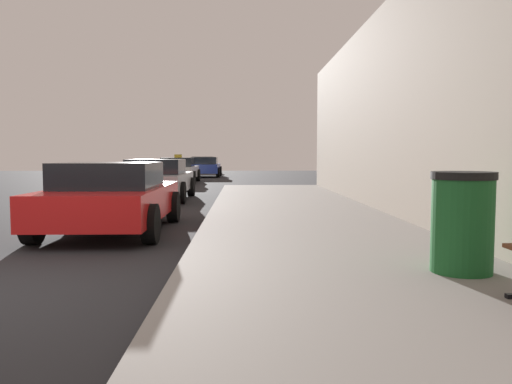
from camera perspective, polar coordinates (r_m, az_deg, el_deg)
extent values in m
cube|color=gray|center=(5.33, 12.29, -10.32)|extent=(4.00, 32.00, 0.15)
cylinder|color=#195926|center=(5.81, 22.26, -3.57)|extent=(0.64, 0.64, 1.00)
cylinder|color=black|center=(5.77, 22.41, 1.73)|extent=(0.67, 0.67, 0.08)
cube|color=red|center=(9.57, -15.87, -1.10)|extent=(1.84, 4.09, 0.55)
cube|color=black|center=(9.34, -16.25, 1.84)|extent=(1.62, 1.84, 0.45)
cylinder|color=black|center=(11.09, -18.79, -1.62)|extent=(0.22, 0.64, 0.64)
cylinder|color=black|center=(10.69, -9.31, -1.66)|extent=(0.22, 0.64, 0.64)
cylinder|color=black|center=(8.65, -23.95, -3.35)|extent=(0.22, 0.64, 0.64)
cylinder|color=black|center=(8.12, -11.82, -3.54)|extent=(0.22, 0.64, 0.64)
cube|color=#B7B7BF|center=(16.12, -11.04, 1.08)|extent=(1.81, 4.28, 0.55)
cube|color=black|center=(15.89, -11.19, 2.84)|extent=(1.59, 1.93, 0.45)
cylinder|color=black|center=(17.64, -13.19, 0.58)|extent=(0.22, 0.64, 0.64)
cylinder|color=black|center=(17.36, -7.34, 0.60)|extent=(0.22, 0.64, 0.64)
cylinder|color=black|center=(14.97, -15.31, -0.09)|extent=(0.22, 0.64, 0.64)
cylinder|color=black|center=(14.65, -8.42, -0.08)|extent=(0.22, 0.64, 0.64)
cube|color=white|center=(25.86, -8.72, 2.26)|extent=(1.70, 4.08, 0.55)
cube|color=black|center=(25.64, -8.79, 3.36)|extent=(1.50, 1.84, 0.45)
cube|color=yellow|center=(25.64, -8.80, 4.04)|extent=(0.36, 0.14, 0.16)
cylinder|color=black|center=(27.27, -10.15, 1.87)|extent=(0.22, 0.64, 0.64)
cylinder|color=black|center=(27.07, -6.58, 1.89)|extent=(0.22, 0.64, 0.64)
cylinder|color=black|center=(24.70, -11.05, 1.62)|extent=(0.22, 0.64, 0.64)
cylinder|color=black|center=(24.47, -7.12, 1.64)|extent=(0.22, 0.64, 0.64)
cube|color=#233899|center=(32.68, -5.78, 2.69)|extent=(1.80, 4.28, 0.55)
cube|color=black|center=(32.46, -5.82, 3.56)|extent=(1.58, 1.93, 0.45)
cylinder|color=black|center=(34.13, -7.12, 2.36)|extent=(0.22, 0.64, 0.64)
cylinder|color=black|center=(34.01, -4.09, 2.38)|extent=(0.22, 0.64, 0.64)
cylinder|color=black|center=(31.41, -7.60, 2.20)|extent=(0.22, 0.64, 0.64)
cylinder|color=black|center=(31.27, -4.32, 2.21)|extent=(0.22, 0.64, 0.64)
cube|color=yellow|center=(41.15, -5.96, 2.99)|extent=(1.85, 4.09, 0.55)
cube|color=black|center=(40.94, -5.99, 3.69)|extent=(1.63, 1.84, 0.45)
cylinder|color=black|center=(42.54, -7.06, 2.72)|extent=(0.22, 0.64, 0.64)
cylinder|color=black|center=(42.40, -4.57, 2.74)|extent=(0.22, 0.64, 0.64)
cylinder|color=black|center=(39.94, -7.42, 2.62)|extent=(0.22, 0.64, 0.64)
cylinder|color=black|center=(39.79, -4.77, 2.64)|extent=(0.22, 0.64, 0.64)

